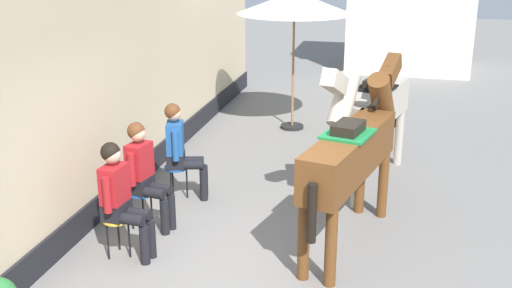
{
  "coord_description": "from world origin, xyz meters",
  "views": [
    {
      "loc": [
        1.35,
        -6.15,
        3.6
      ],
      "look_at": [
        -0.4,
        1.2,
        1.05
      ],
      "focal_mm": 44.35,
      "sensor_mm": 36.0,
      "label": 1
    }
  ],
  "objects_px": {
    "seated_visitor_near": "(120,195)",
    "seated_visitor_middle": "(144,170)",
    "spare_stool_white": "(385,127)",
    "saddled_horse_near": "(354,151)",
    "seated_visitor_far": "(180,146)",
    "saddled_horse_far": "(370,110)",
    "cafe_parasol": "(294,3)"
  },
  "relations": [
    {
      "from": "seated_visitor_middle",
      "to": "spare_stool_white",
      "type": "bearing_deg",
      "value": 53.6
    },
    {
      "from": "seated_visitor_near",
      "to": "spare_stool_white",
      "type": "xyz_separation_m",
      "value": [
        2.76,
        4.58,
        -0.38
      ]
    },
    {
      "from": "seated_visitor_near",
      "to": "cafe_parasol",
      "type": "height_order",
      "value": "cafe_parasol"
    },
    {
      "from": "saddled_horse_near",
      "to": "saddled_horse_far",
      "type": "xyz_separation_m",
      "value": [
        0.07,
        1.87,
        0.0
      ]
    },
    {
      "from": "spare_stool_white",
      "to": "cafe_parasol",
      "type": "bearing_deg",
      "value": 154.1
    },
    {
      "from": "seated_visitor_middle",
      "to": "saddled_horse_far",
      "type": "distance_m",
      "value": 3.38
    },
    {
      "from": "seated_visitor_near",
      "to": "seated_visitor_far",
      "type": "distance_m",
      "value": 1.76
    },
    {
      "from": "seated_visitor_near",
      "to": "spare_stool_white",
      "type": "height_order",
      "value": "seated_visitor_near"
    },
    {
      "from": "seated_visitor_middle",
      "to": "saddled_horse_near",
      "type": "relative_size",
      "value": 0.47
    },
    {
      "from": "seated_visitor_far",
      "to": "seated_visitor_near",
      "type": "bearing_deg",
      "value": -92.55
    },
    {
      "from": "seated_visitor_near",
      "to": "saddled_horse_far",
      "type": "relative_size",
      "value": 0.48
    },
    {
      "from": "seated_visitor_far",
      "to": "saddled_horse_far",
      "type": "xyz_separation_m",
      "value": [
        2.5,
        1.12,
        0.38
      ]
    },
    {
      "from": "seated_visitor_middle",
      "to": "spare_stool_white",
      "type": "xyz_separation_m",
      "value": [
        2.8,
        3.8,
        -0.38
      ]
    },
    {
      "from": "seated_visitor_far",
      "to": "saddled_horse_near",
      "type": "relative_size",
      "value": 0.47
    },
    {
      "from": "saddled_horse_far",
      "to": "spare_stool_white",
      "type": "relative_size",
      "value": 6.36
    },
    {
      "from": "seated_visitor_far",
      "to": "saddled_horse_near",
      "type": "bearing_deg",
      "value": -17.0
    },
    {
      "from": "seated_visitor_middle",
      "to": "cafe_parasol",
      "type": "xyz_separation_m",
      "value": [
        1.04,
        4.66,
        1.59
      ]
    },
    {
      "from": "seated_visitor_middle",
      "to": "spare_stool_white",
      "type": "relative_size",
      "value": 3.02
    },
    {
      "from": "saddled_horse_far",
      "to": "cafe_parasol",
      "type": "xyz_separation_m",
      "value": [
        -1.58,
        2.56,
        1.2
      ]
    },
    {
      "from": "saddled_horse_far",
      "to": "cafe_parasol",
      "type": "height_order",
      "value": "cafe_parasol"
    },
    {
      "from": "seated_visitor_middle",
      "to": "seated_visitor_near",
      "type": "bearing_deg",
      "value": -87.12
    },
    {
      "from": "seated_visitor_near",
      "to": "cafe_parasol",
      "type": "xyz_separation_m",
      "value": [
        1.0,
        5.44,
        1.59
      ]
    },
    {
      "from": "seated_visitor_near",
      "to": "seated_visitor_far",
      "type": "bearing_deg",
      "value": 87.45
    },
    {
      "from": "seated_visitor_near",
      "to": "seated_visitor_middle",
      "type": "height_order",
      "value": "same"
    },
    {
      "from": "saddled_horse_far",
      "to": "cafe_parasol",
      "type": "bearing_deg",
      "value": 121.71
    },
    {
      "from": "cafe_parasol",
      "to": "spare_stool_white",
      "type": "xyz_separation_m",
      "value": [
        1.77,
        -0.86,
        -1.96
      ]
    },
    {
      "from": "seated_visitor_middle",
      "to": "saddled_horse_near",
      "type": "height_order",
      "value": "saddled_horse_near"
    },
    {
      "from": "seated_visitor_far",
      "to": "spare_stool_white",
      "type": "bearing_deg",
      "value": 46.42
    },
    {
      "from": "seated_visitor_near",
      "to": "saddled_horse_far",
      "type": "height_order",
      "value": "saddled_horse_far"
    },
    {
      "from": "seated_visitor_middle",
      "to": "seated_visitor_far",
      "type": "xyz_separation_m",
      "value": [
        0.12,
        0.98,
        0.0
      ]
    },
    {
      "from": "seated_visitor_far",
      "to": "cafe_parasol",
      "type": "bearing_deg",
      "value": 75.97
    },
    {
      "from": "seated_visitor_middle",
      "to": "saddled_horse_near",
      "type": "distance_m",
      "value": 2.59
    }
  ]
}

